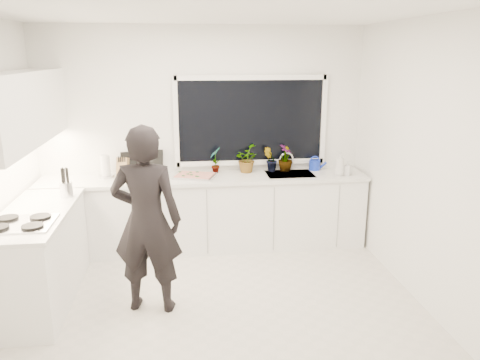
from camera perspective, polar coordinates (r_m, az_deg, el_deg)
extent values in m
cube|color=beige|center=(4.70, -3.09, -15.22)|extent=(4.00, 3.50, 0.02)
cube|color=white|center=(5.90, -4.52, 5.23)|extent=(4.00, 0.02, 2.70)
cube|color=white|center=(4.74, 21.65, 1.75)|extent=(0.02, 3.50, 2.70)
cube|color=white|center=(4.06, -3.67, 20.02)|extent=(4.00, 3.50, 0.02)
cube|color=black|center=(5.89, 1.35, 7.23)|extent=(1.80, 0.02, 1.00)
cube|color=white|center=(5.83, -4.19, -4.14)|extent=(3.92, 0.58, 0.88)
cube|color=white|center=(5.00, -23.18, -8.77)|extent=(0.58, 1.60, 0.88)
cube|color=silver|center=(5.68, -4.27, 0.20)|extent=(3.94, 0.62, 0.04)
cube|color=silver|center=(4.84, -23.75, -3.77)|extent=(0.62, 1.60, 0.04)
cube|color=white|center=(5.01, -25.13, 7.87)|extent=(0.34, 2.10, 0.70)
cube|color=silver|center=(5.84, 6.07, 0.27)|extent=(0.58, 0.42, 0.14)
cylinder|color=silver|center=(5.99, 5.68, 2.24)|extent=(0.03, 0.03, 0.22)
cube|color=black|center=(4.52, -25.25, -4.78)|extent=(0.56, 0.48, 0.03)
imported|color=black|center=(4.38, -11.32, -4.85)|extent=(0.71, 0.53, 1.77)
cube|color=silver|center=(5.65, -5.53, 0.45)|extent=(0.56, 0.48, 0.03)
cube|color=red|center=(5.64, -5.54, 0.62)|extent=(0.51, 0.43, 0.01)
cylinder|color=#142EBD|center=(6.05, 9.08, 1.82)|extent=(0.14, 0.14, 0.13)
cylinder|color=silver|center=(5.82, -16.07, 1.53)|extent=(0.14, 0.14, 0.26)
cube|color=#A26B4B|center=(5.83, -14.10, 1.50)|extent=(0.15, 0.12, 0.22)
cylinder|color=#B5B5B9|center=(5.18, -20.42, -1.09)|extent=(0.15, 0.15, 0.16)
cube|color=black|center=(5.91, -13.25, 2.04)|extent=(0.22, 0.06, 0.28)
cube|color=black|center=(5.89, -10.56, 2.23)|extent=(0.25, 0.07, 0.30)
imported|color=#26662D|center=(5.81, -3.03, 2.42)|extent=(0.14, 0.19, 0.33)
imported|color=#26662D|center=(5.85, 0.68, 2.60)|extent=(0.28, 0.32, 0.34)
imported|color=#26662D|center=(5.90, 3.74, 2.52)|extent=(0.19, 0.17, 0.31)
imported|color=#26662D|center=(5.93, 5.54, 2.69)|extent=(0.25, 0.25, 0.33)
imported|color=#D8BF66|center=(5.81, 12.08, 1.96)|extent=(0.16, 0.16, 0.30)
imported|color=#D8BF66|center=(5.86, 12.99, 1.43)|extent=(0.12, 0.12, 0.18)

